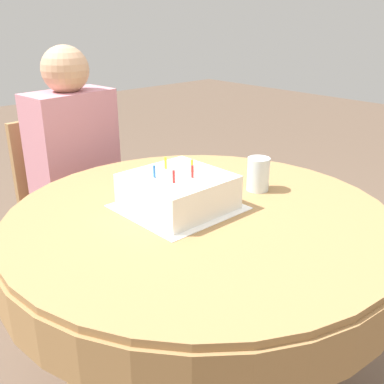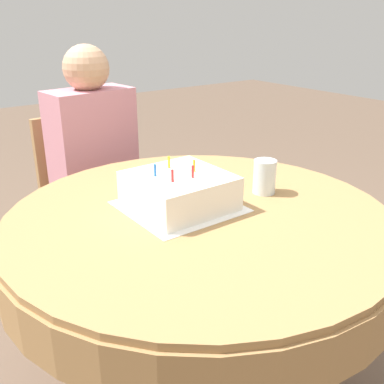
{
  "view_description": "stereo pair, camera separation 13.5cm",
  "coord_description": "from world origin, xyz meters",
  "px_view_note": "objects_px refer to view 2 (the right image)",
  "views": [
    {
      "loc": [
        -0.86,
        -0.9,
        1.32
      ],
      "look_at": [
        -0.01,
        0.02,
        0.82
      ],
      "focal_mm": 42.0,
      "sensor_mm": 36.0,
      "label": 1
    },
    {
      "loc": [
        -0.76,
        -0.98,
        1.32
      ],
      "look_at": [
        -0.01,
        0.02,
        0.82
      ],
      "focal_mm": 42.0,
      "sensor_mm": 36.0,
      "label": 2
    }
  ],
  "objects_px": {
    "chair": "(90,195)",
    "drinking_glass": "(265,177)",
    "birthday_cake": "(179,191)",
    "person": "(95,153)"
  },
  "relations": [
    {
      "from": "chair",
      "to": "person",
      "type": "relative_size",
      "value": 0.72
    },
    {
      "from": "birthday_cake",
      "to": "drinking_glass",
      "type": "distance_m",
      "value": 0.31
    },
    {
      "from": "chair",
      "to": "drinking_glass",
      "type": "distance_m",
      "value": 1.03
    },
    {
      "from": "drinking_glass",
      "to": "chair",
      "type": "bearing_deg",
      "value": 103.11
    },
    {
      "from": "person",
      "to": "birthday_cake",
      "type": "height_order",
      "value": "person"
    },
    {
      "from": "chair",
      "to": "birthday_cake",
      "type": "height_order",
      "value": "birthday_cake"
    },
    {
      "from": "drinking_glass",
      "to": "birthday_cake",
      "type": "bearing_deg",
      "value": 166.32
    },
    {
      "from": "birthday_cake",
      "to": "drinking_glass",
      "type": "bearing_deg",
      "value": -13.68
    },
    {
      "from": "chair",
      "to": "person",
      "type": "distance_m",
      "value": 0.25
    },
    {
      "from": "person",
      "to": "birthday_cake",
      "type": "relative_size",
      "value": 4.28
    }
  ]
}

